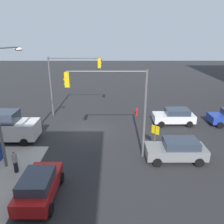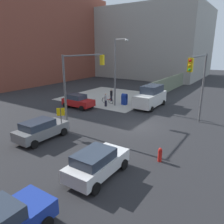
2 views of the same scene
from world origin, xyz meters
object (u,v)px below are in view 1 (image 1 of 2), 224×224
at_px(hatchback_white, 174,116).
at_px(traffic_signal_se_corner, 70,74).
at_px(traffic_signal_nw_corner, 114,97).
at_px(hatchback_gray, 177,149).
at_px(fire_hydrant, 137,112).
at_px(van_white_delivery, 4,127).
at_px(hatchback_red, 39,185).
at_px(street_lamp_corner, 0,100).
at_px(pedestrian_crossing, 15,161).

bearing_deg(hatchback_white, traffic_signal_se_corner, -13.69).
xyz_separation_m(traffic_signal_nw_corner, hatchback_gray, (-4.54, 0.49, -3.80)).
distance_m(fire_hydrant, hatchback_gray, 9.39).
relative_size(fire_hydrant, van_white_delivery, 0.17).
bearing_deg(traffic_signal_nw_corner, fire_hydrant, -107.03).
bearing_deg(traffic_signal_se_corner, hatchback_white, 166.31).
relative_size(hatchback_red, hatchback_gray, 0.90).
distance_m(street_lamp_corner, hatchback_white, 15.92).
bearing_deg(hatchback_gray, fire_hydrant, -78.50).
xyz_separation_m(traffic_signal_nw_corner, hatchback_white, (-6.23, -6.35, -3.80)).
distance_m(traffic_signal_nw_corner, hatchback_red, 7.20).
xyz_separation_m(hatchback_gray, pedestrian_crossing, (11.07, 1.51, -0.00)).
bearing_deg(hatchback_gray, traffic_signal_se_corner, -45.98).
bearing_deg(van_white_delivery, street_lamp_corner, 118.12).
xyz_separation_m(fire_hydrant, hatchback_red, (6.85, 13.17, 0.36)).
relative_size(street_lamp_corner, hatchback_gray, 1.86).
height_order(hatchback_gray, van_white_delivery, van_white_delivery).
distance_m(traffic_signal_nw_corner, hatchback_white, 9.67).
distance_m(hatchback_white, hatchback_red, 15.02).
xyz_separation_m(hatchback_gray, van_white_delivery, (13.87, -3.19, 0.44)).
bearing_deg(van_white_delivery, fire_hydrant, -153.43).
distance_m(hatchback_white, hatchback_gray, 7.05).
relative_size(fire_hydrant, hatchback_white, 0.23).
relative_size(street_lamp_corner, pedestrian_crossing, 4.92).
bearing_deg(fire_hydrant, traffic_signal_se_corner, -2.35).
bearing_deg(hatchback_white, traffic_signal_nw_corner, 45.55).
bearing_deg(hatchback_red, van_white_delivery, -54.31).
height_order(traffic_signal_se_corner, hatchback_red, traffic_signal_se_corner).
relative_size(fire_hydrant, hatchback_red, 0.24).
height_order(traffic_signal_nw_corner, van_white_delivery, traffic_signal_nw_corner).
height_order(traffic_signal_nw_corner, fire_hydrant, traffic_signal_nw_corner).
distance_m(fire_hydrant, van_white_delivery, 13.44).
bearing_deg(fire_hydrant, street_lamp_corner, 43.94).
relative_size(traffic_signal_nw_corner, hatchback_gray, 1.52).
xyz_separation_m(street_lamp_corner, fire_hydrant, (-10.03, -9.67, -4.22)).
height_order(hatchback_white, pedestrian_crossing, pedestrian_crossing).
height_order(hatchback_red, hatchback_gray, same).
bearing_deg(fire_hydrant, hatchback_white, 146.63).
height_order(street_lamp_corner, hatchback_white, street_lamp_corner).
xyz_separation_m(fire_hydrant, van_white_delivery, (12.00, 6.00, 0.79)).
bearing_deg(traffic_signal_se_corner, hatchback_red, 91.94).
height_order(fire_hydrant, van_white_delivery, van_white_delivery).
xyz_separation_m(street_lamp_corner, hatchback_gray, (-11.91, -0.48, -3.86)).
bearing_deg(traffic_signal_se_corner, traffic_signal_nw_corner, 117.27).
height_order(street_lamp_corner, hatchback_gray, street_lamp_corner).
height_order(traffic_signal_nw_corner, hatchback_red, traffic_signal_nw_corner).
bearing_deg(street_lamp_corner, traffic_signal_se_corner, -105.31).
distance_m(traffic_signal_nw_corner, van_white_delivery, 10.28).
relative_size(hatchback_gray, van_white_delivery, 0.79).
relative_size(van_white_delivery, pedestrian_crossing, 3.32).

